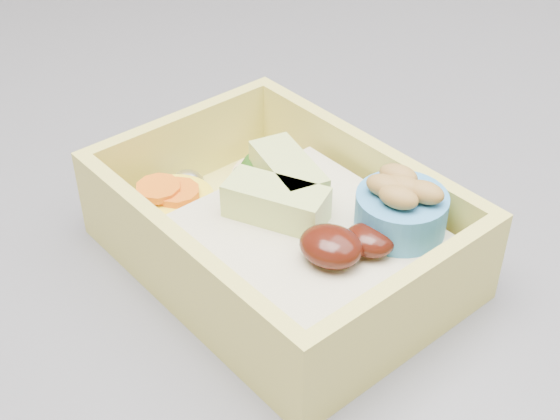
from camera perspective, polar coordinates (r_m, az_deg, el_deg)
The scene contains 1 object.
bento_box at distance 0.41m, azimuth 0.74°, elevation -1.64°, with size 0.22×0.19×0.07m.
Camera 1 is at (0.37, -0.44, 1.20)m, focal length 50.00 mm.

